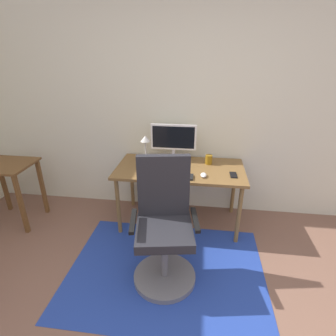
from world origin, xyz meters
TOP-DOWN VIEW (x-y plane):
  - wall_back at (0.00, 2.20)m, footprint 6.00×0.10m
  - area_rug at (-0.10, 0.98)m, footprint 1.79×1.34m
  - desk at (-0.05, 1.78)m, footprint 1.40×0.70m
  - monitor at (-0.15, 1.99)m, footprint 0.51×0.18m
  - keyboard at (-0.11, 1.54)m, footprint 0.43×0.13m
  - computer_mouse at (0.20, 1.59)m, footprint 0.06×0.10m
  - coffee_cup at (0.26, 1.93)m, footprint 0.08×0.08m
  - cell_phone at (0.51, 1.65)m, footprint 0.07×0.14m
  - desk_lamp at (-0.40, 1.63)m, footprint 0.11×0.11m
  - office_chair at (-0.11, 0.94)m, footprint 0.59×0.55m
  - side_table at (-1.98, 1.55)m, footprint 0.59×0.49m

SIDE VIEW (x-z plane):
  - area_rug at x=-0.10m, z-range 0.00..0.01m
  - office_chair at x=-0.11m, z-range -0.10..1.01m
  - side_table at x=-1.98m, z-range 0.21..0.95m
  - desk at x=-0.05m, z-range 0.28..0.99m
  - cell_phone at x=0.51m, z-range 0.70..0.71m
  - keyboard at x=-0.11m, z-range 0.70..0.72m
  - computer_mouse at x=0.20m, z-range 0.70..0.74m
  - coffee_cup at x=0.26m, z-range 0.70..0.81m
  - monitor at x=-0.15m, z-range 0.75..1.18m
  - desk_lamp at x=-0.40m, z-range 0.78..1.17m
  - wall_back at x=0.00m, z-range 0.00..2.60m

